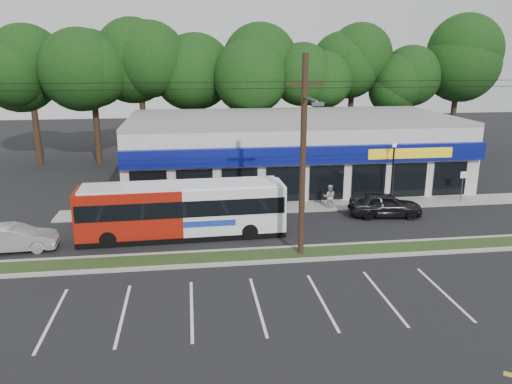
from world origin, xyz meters
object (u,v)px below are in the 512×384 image
object	(u,v)px
metrobus	(183,209)
pedestrian_b	(329,197)
sign_post	(463,181)
pedestrian_a	(264,202)
car_silver	(15,238)
utility_pole	(300,151)
car_dark	(385,205)
lamp_post	(393,167)

from	to	relation	value
metrobus	pedestrian_b	xyz separation A→B (m)	(9.58, 4.00, -0.80)
sign_post	pedestrian_a	world-z (taller)	sign_post
sign_post	car_silver	size ratio (longest dim) A/B	0.53
utility_pole	sign_post	bearing A→B (deg)	30.15
sign_post	metrobus	distance (m)	19.40
metrobus	pedestrian_b	bearing A→B (deg)	21.02
utility_pole	pedestrian_b	size ratio (longest dim) A/B	30.48
utility_pole	pedestrian_a	xyz separation A→B (m)	(-0.76, 6.50, -4.47)
car_dark	pedestrian_a	world-z (taller)	pedestrian_a
car_silver	car_dark	bearing A→B (deg)	-85.47
sign_post	pedestrian_b	size ratio (longest dim) A/B	1.36
pedestrian_b	car_silver	bearing A→B (deg)	31.35
sign_post	pedestrian_b	bearing A→B (deg)	-179.54
car_dark	car_silver	xyz separation A→B (m)	(-21.32, -2.94, -0.07)
utility_pole	car_silver	size ratio (longest dim) A/B	11.84
car_silver	utility_pole	bearing A→B (deg)	-103.41
lamp_post	metrobus	world-z (taller)	lamp_post
car_dark	car_silver	size ratio (longest dim) A/B	1.07
car_dark	pedestrian_b	bearing A→B (deg)	62.33
lamp_post	pedestrian_b	distance (m)	4.77
utility_pole	pedestrian_b	distance (m)	9.63
utility_pole	metrobus	bearing A→B (deg)	148.35
utility_pole	sign_post	distance (m)	15.71
utility_pole	lamp_post	distance (m)	11.67
utility_pole	metrobus	world-z (taller)	utility_pole
car_dark	pedestrian_a	distance (m)	7.66
lamp_post	pedestrian_a	world-z (taller)	lamp_post
lamp_post	sign_post	world-z (taller)	lamp_post
utility_pole	sign_post	size ratio (longest dim) A/B	22.47
utility_pole	car_silver	bearing A→B (deg)	169.92
lamp_post	metrobus	distance (m)	14.65
utility_pole	car_dark	distance (m)	9.93
car_silver	pedestrian_a	world-z (taller)	pedestrian_a
lamp_post	pedestrian_a	distance (m)	9.20
car_dark	car_silver	bearing A→B (deg)	104.22
car_silver	pedestrian_a	size ratio (longest dim) A/B	2.23
car_dark	pedestrian_a	xyz separation A→B (m)	(-7.60, 0.98, 0.18)
utility_pole	metrobus	xyz separation A→B (m)	(-5.80, 3.57, -3.79)
sign_post	pedestrian_a	bearing A→B (deg)	-175.30
utility_pole	pedestrian_a	size ratio (longest dim) A/B	26.45
lamp_post	car_dark	world-z (taller)	lamp_post
pedestrian_a	lamp_post	bearing A→B (deg)	149.92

